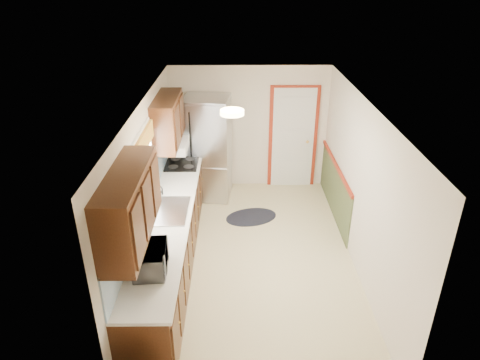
{
  "coord_description": "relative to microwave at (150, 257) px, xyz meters",
  "views": [
    {
      "loc": [
        -0.24,
        -5.34,
        3.96
      ],
      "look_at": [
        -0.2,
        0.34,
        1.15
      ],
      "focal_mm": 32.0,
      "sensor_mm": 36.0,
      "label": 1
    }
  ],
  "objects": [
    {
      "name": "refrigerator",
      "position": [
        0.42,
        3.55,
        -0.15
      ],
      "size": [
        0.89,
        0.85,
        1.93
      ],
      "rotation": [
        0.0,
        0.0,
        -0.12
      ],
      "color": "#B7B7BC",
      "rests_on": "ground"
    },
    {
      "name": "kitchen_run",
      "position": [
        -0.04,
        1.2,
        -0.31
      ],
      "size": [
        0.63,
        4.0,
        2.2
      ],
      "color": "#3A1C0D",
      "rests_on": "ground"
    },
    {
      "name": "microwave",
      "position": [
        0.0,
        0.0,
        0.0
      ],
      "size": [
        0.33,
        0.54,
        0.35
      ],
      "primitive_type": "imported",
      "rotation": [
        0.0,
        0.0,
        1.65
      ],
      "color": "white",
      "rests_on": "kitchen_run"
    },
    {
      "name": "ceiling_fixture",
      "position": [
        0.9,
        1.3,
        1.24
      ],
      "size": [
        0.3,
        0.3,
        0.06
      ],
      "primitive_type": "cylinder",
      "color": "#FFD88C",
      "rests_on": "room_shell"
    },
    {
      "name": "rug",
      "position": [
        1.21,
        2.66,
        -1.11
      ],
      "size": [
        1.05,
        0.84,
        0.01
      ],
      "primitive_type": "ellipsoid",
      "rotation": [
        0.0,
        0.0,
        0.3
      ],
      "color": "black",
      "rests_on": "ground"
    },
    {
      "name": "cooktop",
      "position": [
        0.01,
        2.9,
        -0.16
      ],
      "size": [
        0.55,
        0.66,
        0.02
      ],
      "primitive_type": "cube",
      "color": "black",
      "rests_on": "kitchen_run"
    },
    {
      "name": "back_wall_trim",
      "position": [
        2.19,
        3.71,
        -0.23
      ],
      "size": [
        1.12,
        2.3,
        2.08
      ],
      "color": "maroon",
      "rests_on": "ground"
    },
    {
      "name": "room_shell",
      "position": [
        1.2,
        1.5,
        0.08
      ],
      "size": [
        3.2,
        5.2,
        2.52
      ],
      "color": "beige",
      "rests_on": "ground"
    }
  ]
}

